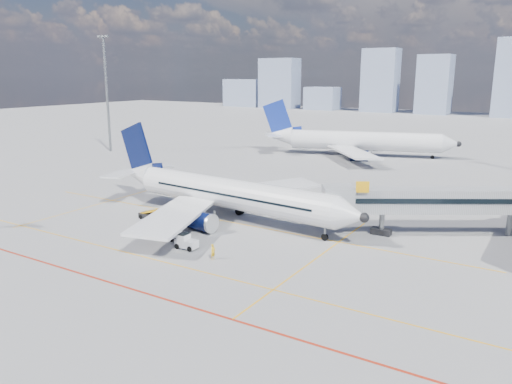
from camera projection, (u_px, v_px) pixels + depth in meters
ground at (187, 240)px, 53.10m from camera, size 420.00×420.00×0.00m
apron_markings at (158, 250)px, 50.15m from camera, size 90.00×35.12×0.01m
jet_bridge at (453, 202)px, 54.30m from camera, size 23.55×15.78×6.30m
floodlight_mast_nw at (107, 91)px, 111.11m from camera, size 3.20×0.61×25.45m
distant_skyline at (463, 85)px, 210.32m from camera, size 250.01×15.26×31.20m
main_aircraft at (223, 193)px, 60.55m from camera, size 37.42×32.57×10.98m
second_aircraft at (356, 141)px, 107.15m from camera, size 41.04×35.10×12.23m
baggage_tug at (186, 241)px, 50.54m from camera, size 2.24×1.37×1.54m
cargo_dolly at (167, 229)px, 53.68m from camera, size 3.41×1.68×1.83m
belt_loader at (154, 215)px, 60.42m from camera, size 5.46×1.65×2.21m
ramp_worker at (213, 252)px, 47.58m from camera, size 0.41×0.58×1.51m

